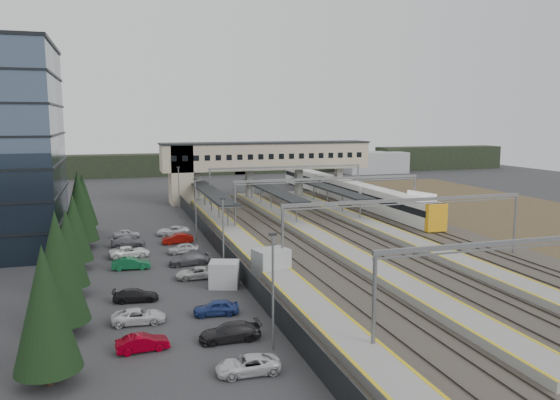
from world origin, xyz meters
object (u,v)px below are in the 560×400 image
object	(u,v)px
train	(344,190)
relay_cabin_near	(271,263)
relay_cabin_far	(224,274)
billboard	(421,203)
footbridge	(253,159)

from	to	relation	value
train	relay_cabin_near	bearing A→B (deg)	-121.76
relay_cabin_far	billboard	size ratio (longest dim) A/B	0.58
relay_cabin_near	footbridge	size ratio (longest dim) A/B	0.09
relay_cabin_far	billboard	xyz separation A→B (m)	(34.22, 21.88, 2.00)
footbridge	train	xyz separation A→B (m)	(16.30, -6.16, -5.76)
relay_cabin_far	footbridge	bearing A→B (deg)	72.87
relay_cabin_far	billboard	bearing A→B (deg)	32.59
train	billboard	xyz separation A→B (m)	(1.81, -24.26, 1.04)
billboard	relay_cabin_far	bearing A→B (deg)	-147.41
footbridge	billboard	bearing A→B (deg)	-59.23
relay_cabin_near	train	xyz separation A→B (m)	(27.22, 43.97, 0.79)
relay_cabin_near	billboard	xyz separation A→B (m)	(29.03, 19.72, 1.84)
train	billboard	world-z (taller)	billboard
footbridge	billboard	xyz separation A→B (m)	(18.11, -30.41, -4.72)
footbridge	train	bearing A→B (deg)	-20.69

